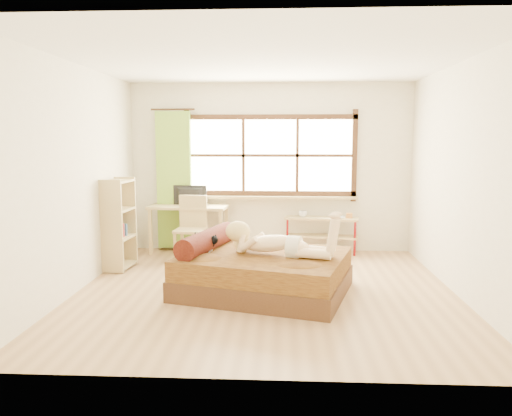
# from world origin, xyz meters

# --- Properties ---
(floor) EXTENTS (4.50, 4.50, 0.00)m
(floor) POSITION_xyz_m (0.00, 0.00, 0.00)
(floor) COLOR #9E754C
(floor) RESTS_ON ground
(ceiling) EXTENTS (4.50, 4.50, 0.00)m
(ceiling) POSITION_xyz_m (0.00, 0.00, 2.70)
(ceiling) COLOR white
(ceiling) RESTS_ON wall_back
(wall_back) EXTENTS (4.50, 0.00, 4.50)m
(wall_back) POSITION_xyz_m (0.00, 2.25, 1.35)
(wall_back) COLOR silver
(wall_back) RESTS_ON floor
(wall_front) EXTENTS (4.50, 0.00, 4.50)m
(wall_front) POSITION_xyz_m (0.00, -2.25, 1.35)
(wall_front) COLOR silver
(wall_front) RESTS_ON floor
(wall_left) EXTENTS (0.00, 4.50, 4.50)m
(wall_left) POSITION_xyz_m (-2.25, 0.00, 1.35)
(wall_left) COLOR silver
(wall_left) RESTS_ON floor
(wall_right) EXTENTS (0.00, 4.50, 4.50)m
(wall_right) POSITION_xyz_m (2.25, 0.00, 1.35)
(wall_right) COLOR silver
(wall_right) RESTS_ON floor
(window) EXTENTS (2.80, 0.16, 1.46)m
(window) POSITION_xyz_m (0.00, 2.22, 1.51)
(window) COLOR #FFEDBF
(window) RESTS_ON wall_back
(curtain) EXTENTS (0.55, 0.10, 2.20)m
(curtain) POSITION_xyz_m (-1.55, 2.13, 1.15)
(curtain) COLOR #5F9729
(curtain) RESTS_ON wall_back
(bed) EXTENTS (2.22, 1.96, 0.71)m
(bed) POSITION_xyz_m (-0.06, -0.05, 0.25)
(bed) COLOR #351C10
(bed) RESTS_ON floor
(woman) EXTENTS (1.37, 0.72, 0.56)m
(woman) POSITION_xyz_m (0.14, -0.11, 0.75)
(woman) COLOR beige
(woman) RESTS_ON bed
(kitten) EXTENTS (0.30, 0.19, 0.23)m
(kitten) POSITION_xyz_m (-0.73, 0.04, 0.58)
(kitten) COLOR black
(kitten) RESTS_ON bed
(desk) EXTENTS (1.27, 0.67, 0.77)m
(desk) POSITION_xyz_m (-1.28, 1.95, 0.67)
(desk) COLOR tan
(desk) RESTS_ON floor
(monitor) EXTENTS (0.55, 0.12, 0.31)m
(monitor) POSITION_xyz_m (-1.28, 2.00, 0.92)
(monitor) COLOR black
(monitor) RESTS_ON desk
(chair) EXTENTS (0.47, 0.47, 0.96)m
(chair) POSITION_xyz_m (-1.18, 1.59, 0.54)
(chair) COLOR tan
(chair) RESTS_ON floor
(pipe_shelf) EXTENTS (1.19, 0.48, 0.66)m
(pipe_shelf) POSITION_xyz_m (0.84, 2.07, 0.42)
(pipe_shelf) COLOR tan
(pipe_shelf) RESTS_ON floor
(cup) EXTENTS (0.15, 0.15, 0.10)m
(cup) POSITION_xyz_m (0.53, 2.07, 0.63)
(cup) COLOR gray
(cup) RESTS_ON pipe_shelf
(book) EXTENTS (0.20, 0.25, 0.02)m
(book) POSITION_xyz_m (1.03, 2.07, 0.59)
(book) COLOR gray
(book) RESTS_ON pipe_shelf
(bookshelf) EXTENTS (0.35, 0.57, 1.27)m
(bookshelf) POSITION_xyz_m (-2.08, 0.93, 0.64)
(bookshelf) COLOR tan
(bookshelf) RESTS_ON floor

